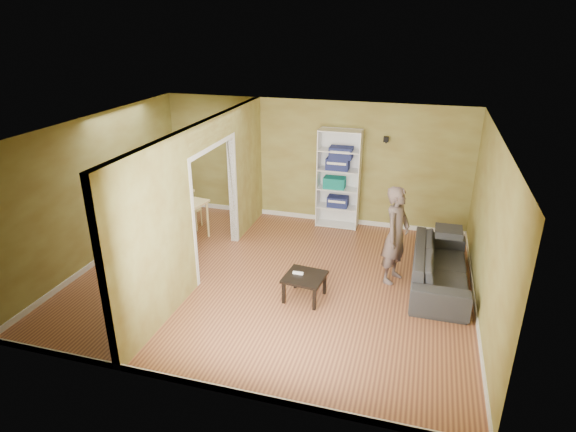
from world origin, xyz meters
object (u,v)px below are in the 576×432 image
(person, at_px, (397,227))
(bookshelf, at_px, (339,178))
(chair_left, at_px, (140,212))
(sofa, at_px, (441,261))
(chair_near, at_px, (163,227))
(chair_far, at_px, (191,207))
(coffee_table, at_px, (305,279))
(dining_table, at_px, (171,205))

(person, height_order, bookshelf, bookshelf)
(bookshelf, distance_m, chair_left, 4.11)
(sofa, distance_m, chair_near, 5.01)
(chair_far, bearing_deg, chair_left, 30.60)
(chair_left, xyz_separation_m, chair_near, (0.82, -0.53, -0.01))
(bookshelf, relative_size, chair_near, 2.12)
(sofa, xyz_separation_m, coffee_table, (-2.04, -1.04, -0.09))
(coffee_table, height_order, chair_far, chair_far)
(sofa, bearing_deg, dining_table, 85.48)
(bookshelf, bearing_deg, chair_far, -160.52)
(person, distance_m, chair_left, 5.11)
(chair_near, height_order, chair_far, chair_near)
(bookshelf, xyz_separation_m, coffee_table, (0.05, -3.06, -0.69))
(bookshelf, bearing_deg, sofa, -44.04)
(chair_near, bearing_deg, person, -19.33)
(sofa, relative_size, dining_table, 1.78)
(chair_left, height_order, chair_near, chair_left)
(bookshelf, height_order, dining_table, bookshelf)
(dining_table, relative_size, chair_near, 1.30)
(sofa, distance_m, bookshelf, 2.97)
(person, relative_size, chair_far, 2.10)
(dining_table, bearing_deg, person, -6.02)
(person, bearing_deg, bookshelf, 52.28)
(bookshelf, distance_m, chair_near, 3.67)
(sofa, relative_size, chair_far, 2.43)
(sofa, relative_size, chair_left, 2.25)
(coffee_table, bearing_deg, bookshelf, 90.91)
(chair_left, height_order, chair_far, chair_left)
(dining_table, bearing_deg, sofa, -4.51)
(chair_left, relative_size, chair_near, 1.03)
(sofa, distance_m, chair_far, 5.09)
(coffee_table, height_order, chair_near, chair_near)
(sofa, relative_size, coffee_table, 3.73)
(sofa, height_order, chair_near, chair_near)
(bookshelf, height_order, chair_near, bookshelf)
(person, relative_size, dining_table, 1.54)
(coffee_table, xyz_separation_m, chair_far, (-2.96, 2.03, 0.12))
(chair_near, bearing_deg, chair_far, 69.08)
(chair_near, bearing_deg, coffee_table, -37.34)
(coffee_table, distance_m, dining_table, 3.42)
(coffee_table, xyz_separation_m, chair_left, (-3.78, 1.43, 0.16))
(person, xyz_separation_m, bookshelf, (-1.34, 2.08, 0.06))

